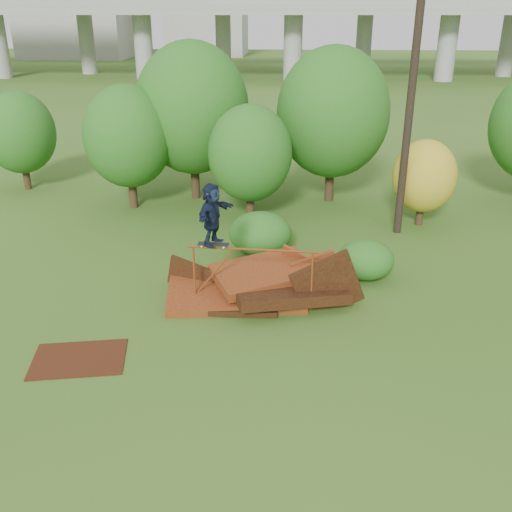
# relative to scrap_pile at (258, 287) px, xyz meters

# --- Properties ---
(ground) EXTENTS (240.00, 240.00, 0.00)m
(ground) POSITION_rel_scrap_pile_xyz_m (0.77, -2.62, -0.37)
(ground) COLOR #2D5116
(ground) RESTS_ON ground
(scrap_pile) EXTENTS (5.86, 3.38, 2.18)m
(scrap_pile) POSITION_rel_scrap_pile_xyz_m (0.00, 0.00, 0.00)
(scrap_pile) COLOR #51220E
(scrap_pile) RESTS_ON ground
(grind_rail) EXTENTS (3.57, 0.27, 1.79)m
(grind_rail) POSITION_rel_scrap_pile_xyz_m (-0.13, -0.54, 0.98)
(grind_rail) COLOR brown
(grind_rail) RESTS_ON ground
(skateboard) EXTENTS (0.85, 0.27, 0.09)m
(skateboard) POSITION_rel_scrap_pile_xyz_m (-1.20, -0.48, 1.49)
(skateboard) COLOR black
(skateboard) RESTS_ON grind_rail
(skater) EXTENTS (1.09, 1.64, 1.69)m
(skater) POSITION_rel_scrap_pile_xyz_m (-1.20, -0.48, 2.35)
(skater) COLOR black
(skater) RESTS_ON skateboard
(flat_plate) EXTENTS (2.42, 1.92, 0.03)m
(flat_plate) POSITION_rel_scrap_pile_xyz_m (-4.11, -3.44, -0.36)
(flat_plate) COLOR #3C1B0C
(flat_plate) RESTS_ON ground
(tree_0) EXTENTS (3.61, 3.61, 5.09)m
(tree_0) POSITION_rel_scrap_pile_xyz_m (-5.77, 8.02, 2.63)
(tree_0) COLOR black
(tree_0) RESTS_ON ground
(tree_1) EXTENTS (4.80, 4.80, 6.67)m
(tree_1) POSITION_rel_scrap_pile_xyz_m (-3.35, 9.55, 3.54)
(tree_1) COLOR black
(tree_1) RESTS_ON ground
(tree_2) EXTENTS (3.23, 3.23, 4.55)m
(tree_2) POSITION_rel_scrap_pile_xyz_m (-0.71, 6.72, 2.31)
(tree_2) COLOR black
(tree_2) RESTS_ON ground
(tree_3) EXTENTS (4.69, 4.69, 6.50)m
(tree_3) POSITION_rel_scrap_pile_xyz_m (2.55, 9.49, 3.43)
(tree_3) COLOR black
(tree_3) RESTS_ON ground
(tree_4) EXTENTS (2.41, 2.41, 3.32)m
(tree_4) POSITION_rel_scrap_pile_xyz_m (5.91, 6.63, 1.56)
(tree_4) COLOR black
(tree_4) RESTS_ON ground
(tree_6) EXTENTS (3.21, 3.21, 4.48)m
(tree_6) POSITION_rel_scrap_pile_xyz_m (-11.44, 10.41, 2.26)
(tree_6) COLOR black
(tree_6) RESTS_ON ground
(shrub_left) EXTENTS (2.13, 1.96, 1.47)m
(shrub_left) POSITION_rel_scrap_pile_xyz_m (-0.13, 3.33, 0.36)
(shrub_left) COLOR #1C5215
(shrub_left) RESTS_ON ground
(shrub_right) EXTENTS (1.74, 1.60, 1.24)m
(shrub_right) POSITION_rel_scrap_pile_xyz_m (3.23, 1.58, 0.25)
(shrub_right) COLOR #1C5215
(shrub_right) RESTS_ON ground
(utility_pole) EXTENTS (1.40, 0.28, 10.67)m
(utility_pole) POSITION_rel_scrap_pile_xyz_m (4.92, 5.72, 5.03)
(utility_pole) COLOR black
(utility_pole) RESTS_ON ground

